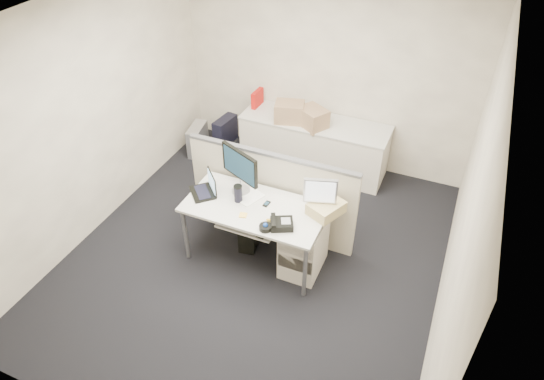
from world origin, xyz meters
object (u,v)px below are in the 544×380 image
at_px(laptop, 202,185).
at_px(desk_phone, 282,224).
at_px(desk, 255,211).
at_px(monitor_main, 240,172).

height_order(laptop, desk_phone, laptop).
bearing_deg(desk, laptop, -178.15).
distance_m(desk, desk_phone, 0.43).
bearing_deg(monitor_main, desk_phone, -5.64).
bearing_deg(desk, desk_phone, -25.28).
bearing_deg(laptop, monitor_main, 74.29).
bearing_deg(monitor_main, desk, -11.69).
bearing_deg(laptop, desk_phone, 36.82).
relative_size(monitor_main, desk_phone, 2.35).
relative_size(laptop, desk_phone, 1.38).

